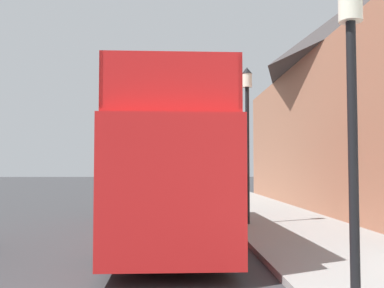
% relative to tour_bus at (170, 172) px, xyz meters
% --- Properties ---
extents(ground_plane, '(144.00, 144.00, 0.00)m').
position_rel_tour_bus_xyz_m(ground_plane, '(-2.77, 10.96, -1.85)').
color(ground_plane, '#333335').
extents(sidewalk, '(3.93, 108.00, 0.14)m').
position_rel_tour_bus_xyz_m(sidewalk, '(3.92, 7.96, -1.78)').
color(sidewalk, gray).
rests_on(sidewalk, ground_plane).
extents(brick_terrace_rear, '(6.00, 22.09, 10.10)m').
position_rel_tour_bus_xyz_m(brick_terrace_rear, '(8.88, 8.64, 3.20)').
color(brick_terrace_rear, '#9E664C').
rests_on(brick_terrace_rear, ground_plane).
extents(tour_bus, '(2.65, 10.51, 4.02)m').
position_rel_tour_bus_xyz_m(tour_bus, '(0.00, 0.00, 0.00)').
color(tour_bus, red).
rests_on(tour_bus, ground_plane).
extents(parked_car_ahead_of_bus, '(2.01, 4.66, 1.44)m').
position_rel_tour_bus_xyz_m(parked_car_ahead_of_bus, '(0.79, 7.20, -1.17)').
color(parked_car_ahead_of_bus, black).
rests_on(parked_car_ahead_of_bus, ground_plane).
extents(lamp_post_nearest, '(0.35, 0.35, 4.48)m').
position_rel_tour_bus_xyz_m(lamp_post_nearest, '(2.49, -6.83, 1.39)').
color(lamp_post_nearest, black).
rests_on(lamp_post_nearest, sidewalk).
extents(lamp_post_second, '(0.35, 0.35, 5.18)m').
position_rel_tour_bus_xyz_m(lamp_post_second, '(2.54, 2.03, 1.82)').
color(lamp_post_second, black).
rests_on(lamp_post_second, sidewalk).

